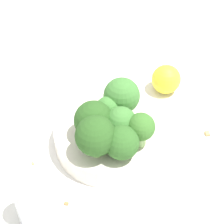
{
  "coord_description": "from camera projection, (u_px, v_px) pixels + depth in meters",
  "views": [
    {
      "loc": [
        -0.35,
        0.22,
        0.46
      ],
      "look_at": [
        0.0,
        0.0,
        0.07
      ],
      "focal_mm": 60.0,
      "sensor_mm": 36.0,
      "label": 1
    }
  ],
  "objects": [
    {
      "name": "broccoli_floret_4",
      "position": [
        108.0,
        109.0,
        0.58
      ],
      "size": [
        0.04,
        0.04,
        0.05
      ],
      "color": "#84AD66",
      "rests_on": "bowl"
    },
    {
      "name": "bowl",
      "position": [
        112.0,
        135.0,
        0.6
      ],
      "size": [
        0.18,
        0.18,
        0.04
      ],
      "primitive_type": "cylinder",
      "color": "silver",
      "rests_on": "ground_plane"
    },
    {
      "name": "pepper_shaker",
      "position": [
        28.0,
        203.0,
        0.49
      ],
      "size": [
        0.04,
        0.04,
        0.07
      ],
      "color": "silver",
      "rests_on": "ground_plane"
    },
    {
      "name": "broccoli_floret_2",
      "position": [
        93.0,
        119.0,
        0.56
      ],
      "size": [
        0.06,
        0.06,
        0.06
      ],
      "color": "#7A9E5B",
      "rests_on": "bowl"
    },
    {
      "name": "almond_crumb_2",
      "position": [
        207.0,
        132.0,
        0.62
      ],
      "size": [
        0.01,
        0.01,
        0.01
      ],
      "primitive_type": "cube",
      "rotation": [
        0.0,
        0.0,
        5.85
      ],
      "color": "tan",
      "rests_on": "ground_plane"
    },
    {
      "name": "lemon_wedge",
      "position": [
        166.0,
        79.0,
        0.69
      ],
      "size": [
        0.05,
        0.05,
        0.05
      ],
      "primitive_type": "sphere",
      "color": "yellow",
      "rests_on": "ground_plane"
    },
    {
      "name": "broccoli_floret_3",
      "position": [
        120.0,
        123.0,
        0.55
      ],
      "size": [
        0.05,
        0.05,
        0.06
      ],
      "color": "#8EB770",
      "rests_on": "bowl"
    },
    {
      "name": "ground_plane",
      "position": [
        112.0,
        143.0,
        0.61
      ],
      "size": [
        3.0,
        3.0,
        0.0
      ],
      "primitive_type": "plane",
      "color": "white"
    },
    {
      "name": "broccoli_floret_0",
      "position": [
        141.0,
        128.0,
        0.54
      ],
      "size": [
        0.04,
        0.04,
        0.06
      ],
      "color": "#8EB770",
      "rests_on": "bowl"
    },
    {
      "name": "almond_crumb_0",
      "position": [
        66.0,
        203.0,
        0.53
      ],
      "size": [
        0.01,
        0.01,
        0.01
      ],
      "primitive_type": "cube",
      "rotation": [
        0.0,
        0.0,
        0.8
      ],
      "color": "olive",
      "rests_on": "ground_plane"
    },
    {
      "name": "broccoli_floret_1",
      "position": [
        96.0,
        136.0,
        0.52
      ],
      "size": [
        0.06,
        0.06,
        0.07
      ],
      "color": "#8EB770",
      "rests_on": "bowl"
    },
    {
      "name": "almond_crumb_1",
      "position": [
        33.0,
        163.0,
        0.58
      ],
      "size": [
        0.01,
        0.0,
        0.01
      ],
      "primitive_type": "cube",
      "rotation": [
        0.0,
        0.0,
        3.07
      ],
      "color": "tan",
      "rests_on": "ground_plane"
    },
    {
      "name": "broccoli_floret_6",
      "position": [
        122.0,
        143.0,
        0.53
      ],
      "size": [
        0.05,
        0.05,
        0.05
      ],
      "color": "#84AD66",
      "rests_on": "bowl"
    },
    {
      "name": "broccoli_floret_5",
      "position": [
        122.0,
        96.0,
        0.59
      ],
      "size": [
        0.06,
        0.06,
        0.07
      ],
      "color": "#7A9E5B",
      "rests_on": "bowl"
    }
  ]
}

